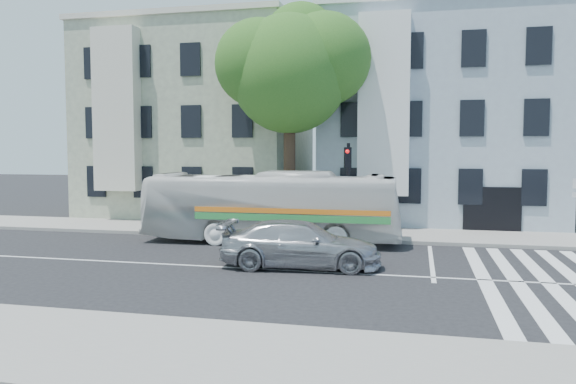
% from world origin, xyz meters
% --- Properties ---
extents(ground, '(120.00, 120.00, 0.00)m').
position_xyz_m(ground, '(0.00, 0.00, 0.00)').
color(ground, black).
rests_on(ground, ground).
extents(sidewalk_far, '(80.00, 4.00, 0.15)m').
position_xyz_m(sidewalk_far, '(0.00, 8.00, 0.07)').
color(sidewalk_far, gray).
rests_on(sidewalk_far, ground).
extents(sidewalk_near, '(80.00, 4.00, 0.15)m').
position_xyz_m(sidewalk_near, '(0.00, -8.00, 0.07)').
color(sidewalk_near, gray).
rests_on(sidewalk_near, ground).
extents(building_left, '(12.00, 10.00, 11.00)m').
position_xyz_m(building_left, '(-7.00, 15.00, 5.50)').
color(building_left, gray).
rests_on(building_left, ground).
extents(building_right, '(12.00, 10.00, 11.00)m').
position_xyz_m(building_right, '(7.00, 15.00, 5.50)').
color(building_right, '#A3B8C2').
rests_on(building_right, ground).
extents(street_tree, '(7.30, 5.90, 11.10)m').
position_xyz_m(street_tree, '(0.06, 8.74, 7.83)').
color(street_tree, '#2D2116').
rests_on(street_tree, ground).
extents(bus, '(2.93, 10.95, 3.03)m').
position_xyz_m(bus, '(-0.03, 5.20, 1.51)').
color(bus, silver).
rests_on(bus, ground).
extents(sedan, '(2.66, 5.54, 1.56)m').
position_xyz_m(sedan, '(2.19, 0.57, 0.78)').
color(sedan, '#ADAEB4').
rests_on(sedan, ground).
extents(hedge, '(8.45, 2.89, 0.70)m').
position_xyz_m(hedge, '(-1.83, 6.80, 0.50)').
color(hedge, '#2B6420').
rests_on(hedge, sidewalk_far).
extents(traffic_signal, '(0.43, 0.53, 4.21)m').
position_xyz_m(traffic_signal, '(3.11, 5.94, 2.72)').
color(traffic_signal, black).
rests_on(traffic_signal, ground).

